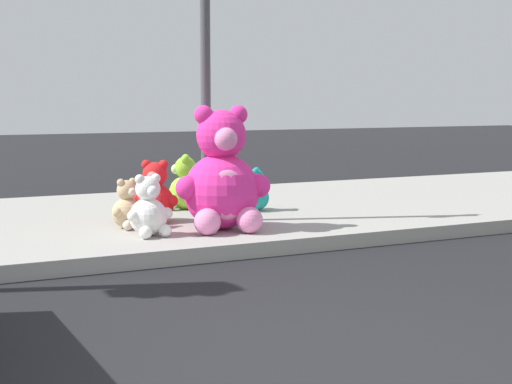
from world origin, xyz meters
TOP-DOWN VIEW (x-y plane):
  - ground_plane at (0.00, 0.00)m, footprint 60.00×60.00m
  - sidewalk at (0.00, 5.20)m, footprint 28.00×4.40m
  - sign_pole at (1.00, 4.40)m, footprint 0.56×0.11m
  - plush_pink_large at (0.94, 3.81)m, footprint 0.98×0.90m
  - plush_lime at (1.10, 5.37)m, footprint 0.48×0.49m
  - plush_teal at (1.83, 4.89)m, footprint 0.38×0.36m
  - plush_tan at (0.08, 4.31)m, footprint 0.39×0.37m
  - plush_white at (0.14, 3.78)m, footprint 0.47×0.42m
  - plush_red at (0.47, 4.59)m, footprint 0.47×0.49m

SIDE VIEW (x-z plane):
  - ground_plane at x=0.00m, z-range 0.00..0.00m
  - sidewalk at x=0.00m, z-range 0.00..0.15m
  - plush_teal at x=1.83m, z-range 0.10..0.62m
  - plush_tan at x=0.08m, z-range 0.10..0.62m
  - plush_white at x=0.14m, z-range 0.09..0.70m
  - plush_lime at x=1.10m, z-range 0.08..0.75m
  - plush_red at x=0.47m, z-range 0.08..0.77m
  - plush_pink_large at x=0.94m, z-range 0.02..1.30m
  - sign_pole at x=1.00m, z-range 0.25..3.45m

